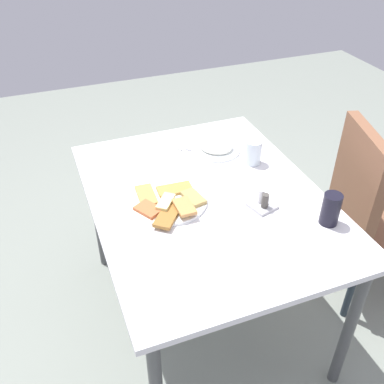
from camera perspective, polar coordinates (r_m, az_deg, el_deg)
ground_plane at (r=2.20m, az=1.58°, el=-15.38°), size 6.00×6.00×0.00m
dining_table at (r=1.75m, az=1.91°, el=-2.46°), size 1.13×0.88×0.70m
dining_chair at (r=2.14m, az=22.57°, el=-2.02°), size 0.52×0.52×0.88m
pide_platter at (r=1.66m, az=-3.01°, el=-1.19°), size 0.32×0.29×0.04m
salad_plate_greens at (r=1.98m, az=3.17°, el=5.91°), size 0.22×0.22×0.06m
soda_can at (r=1.61m, az=17.61°, el=-2.14°), size 0.08×0.08×0.12m
drinking_glass at (r=1.89m, az=7.98°, el=5.14°), size 0.07×0.07×0.11m
paper_napkin at (r=2.05m, az=-2.42°, el=6.42°), size 0.14×0.14×0.00m
fork at (r=2.04m, az=-2.90°, el=6.42°), size 0.17×0.07×0.00m
spoon at (r=2.05m, az=-1.94°, el=6.60°), size 0.19×0.08×0.00m
condiment_caddy at (r=1.66m, az=9.16°, el=-1.35°), size 0.11×0.11×0.07m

